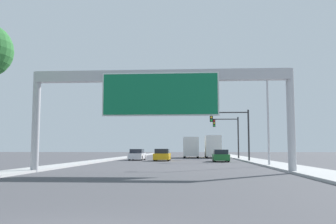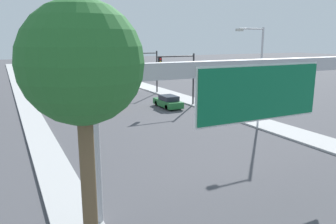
% 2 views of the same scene
% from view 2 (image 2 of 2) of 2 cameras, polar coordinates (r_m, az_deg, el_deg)
% --- Properties ---
extents(sidewalk_right, '(3.00, 120.00, 0.15)m').
position_cam_2_polar(sidewalk_right, '(58.60, -6.01, 5.11)').
color(sidewalk_right, '#ABABAB').
rests_on(sidewalk_right, ground).
extents(median_strip_left, '(2.00, 120.00, 0.15)m').
position_cam_2_polar(median_strip_left, '(54.88, -24.39, 3.57)').
color(median_strip_left, '#ABABAB').
rests_on(median_strip_left, ground).
extents(sign_gantry, '(16.90, 0.73, 6.57)m').
position_cam_2_polar(sign_gantry, '(16.71, 15.40, 4.05)').
color(sign_gantry, '#B2B2B7').
rests_on(sign_gantry, ground).
extents(car_mid_right, '(1.77, 4.70, 1.45)m').
position_cam_2_polar(car_mid_right, '(38.51, -17.60, 1.68)').
color(car_mid_right, silver).
rests_on(car_mid_right, ground).
extents(car_far_center, '(1.78, 4.31, 1.40)m').
position_cam_2_polar(car_far_center, '(36.94, 0.02, 1.79)').
color(car_far_center, '#1E662D').
rests_on(car_far_center, ground).
extents(car_near_left, '(1.87, 4.32, 1.48)m').
position_cam_2_polar(car_near_left, '(36.78, -11.57, 1.55)').
color(car_near_left, gold).
rests_on(car_near_left, ground).
extents(truck_box_primary, '(2.38, 8.62, 3.54)m').
position_cam_2_polar(truck_box_primary, '(52.83, -8.65, 6.11)').
color(truck_box_primary, yellow).
rests_on(truck_box_primary, ground).
extents(truck_box_secondary, '(2.42, 7.16, 3.32)m').
position_cam_2_polar(truck_box_secondary, '(52.11, -12.40, 5.76)').
color(truck_box_secondary, yellow).
rests_on(truck_box_secondary, ground).
extents(traffic_light_near_intersection, '(4.75, 0.32, 6.01)m').
position_cam_2_polar(traffic_light_near_intersection, '(37.22, 2.43, 7.19)').
color(traffic_light_near_intersection, '#2D2D30').
rests_on(traffic_light_near_intersection, ground).
extents(traffic_light_mid_block, '(3.79, 0.32, 6.00)m').
position_cam_2_polar(traffic_light_mid_block, '(46.31, -3.31, 8.12)').
color(traffic_light_mid_block, '#2D2D30').
rests_on(traffic_light_mid_block, ground).
extents(palm_tree_foreground, '(3.06, 3.06, 8.48)m').
position_cam_2_polar(palm_tree_foreground, '(8.28, -14.75, 7.43)').
color(palm_tree_foreground, brown).
rests_on(palm_tree_foreground, ground).
extents(street_lamp_right, '(2.88, 0.28, 8.52)m').
position_cam_2_polar(street_lamp_right, '(29.01, 15.33, 7.24)').
color(street_lamp_right, '#B2B2B7').
rests_on(street_lamp_right, ground).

